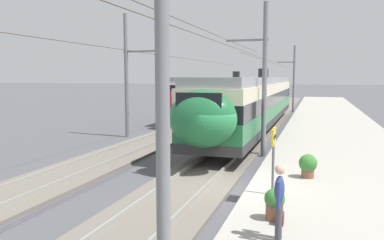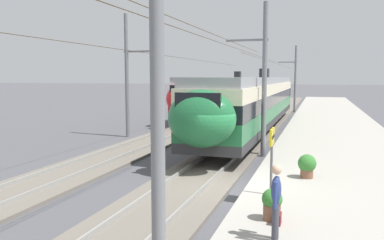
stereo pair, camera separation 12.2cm
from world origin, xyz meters
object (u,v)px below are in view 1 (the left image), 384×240
train_far_track (227,92)px  catenary_mast_west (155,65)px  catenary_mast_mid (262,77)px  passenger_walking (279,198)px  catenary_mast_east (293,78)px  potted_plant_platform_edge (308,164)px  potted_plant_by_shelter (275,202)px  train_near_platform (254,101)px  platform_sign (274,146)px  handbag_beside_passenger (280,218)px  catenary_mast_far_side (129,74)px

train_far_track → catenary_mast_west: bearing=-169.1°
catenary_mast_mid → passenger_walking: bearing=-170.0°
catenary_mast_east → potted_plant_platform_edge: bearing=-175.5°
passenger_walking → potted_plant_platform_edge: size_ratio=2.00×
potted_plant_by_shelter → catenary_mast_west: bearing=156.3°
train_near_platform → passenger_walking: 19.06m
train_near_platform → passenger_walking: bearing=-169.6°
catenary_mast_east → platform_sign: catenary_mast_east is taller
train_far_track → catenary_mast_mid: size_ratio=0.69×
catenary_mast_east → passenger_walking: 35.48m
catenary_mast_west → handbag_beside_passenger: size_ratio=108.10×
train_far_track → platform_sign: (-29.11, -8.04, -0.43)m
train_far_track → passenger_walking: 33.52m
catenary_mast_mid → catenary_mast_west: bearing=-180.0°
catenary_mast_east → catenary_mast_west: bearing=-180.0°
train_near_platform → catenary_mast_west: size_ratio=0.62×
handbag_beside_passenger → potted_plant_platform_edge: (4.73, -0.54, 0.33)m
potted_plant_platform_edge → potted_plant_by_shelter: (-4.47, 0.70, -0.03)m
train_near_platform → catenary_mast_far_side: bearing=124.1°
catenary_mast_west → potted_plant_by_shelter: size_ratio=55.13×
catenary_mast_west → handbag_beside_passenger: catenary_mast_west is taller
passenger_walking → handbag_beside_passenger: bearing=2.9°
passenger_walking → catenary_mast_west: bearing=143.5°
catenary_mast_west → handbag_beside_passenger: bearing=-27.5°
train_near_platform → catenary_mast_west: catenary_mast_west is taller
passenger_walking → catenary_mast_east: bearing=3.0°
train_far_track → catenary_mast_far_side: size_ratio=0.69×
handbag_beside_passenger → potted_plant_by_shelter: size_ratio=0.51×
train_near_platform → handbag_beside_passenger: 18.18m
catenary_mast_east → catenary_mast_mid: bearing=-180.0°
train_near_platform → catenary_mast_east: bearing=-5.5°
catenary_mast_mid → platform_sign: bearing=-169.2°
potted_plant_platform_edge → potted_plant_by_shelter: potted_plant_platform_edge is taller
platform_sign → potted_plant_by_shelter: platform_sign is taller
catenary_mast_west → potted_plant_by_shelter: bearing=-23.7°
potted_plant_by_shelter → platform_sign: bearing=7.3°
train_far_track → potted_plant_by_shelter: (-31.20, -8.30, -1.48)m
handbag_beside_passenger → passenger_walking: bearing=-177.1°
catenary_mast_east → train_near_platform: bearing=174.5°
catenary_mast_west → potted_plant_platform_edge: catenary_mast_west is taller
catenary_mast_mid → handbag_beside_passenger: bearing=-169.3°
catenary_mast_mid → potted_plant_platform_edge: bearing=-153.7°
catenary_mast_east → potted_plant_by_shelter: size_ratio=55.13×
handbag_beside_passenger → catenary_mast_east: bearing=3.0°
passenger_walking → potted_plant_by_shelter: size_ratio=2.12×
catenary_mast_far_side → handbag_beside_passenger: catenary_mast_far_side is taller
handbag_beside_passenger → potted_plant_by_shelter: potted_plant_by_shelter is taller
catenary_mast_far_side → potted_plant_platform_edge: size_ratio=52.20×
platform_sign → passenger_walking: platform_sign is taller
train_near_platform → train_far_track: size_ratio=0.91×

